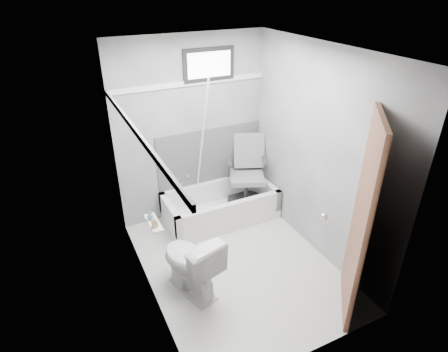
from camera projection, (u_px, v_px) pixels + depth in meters
floor at (237, 264)px, 4.35m from camera, size 2.60×2.60×0.00m
ceiling at (242, 50)px, 3.22m from camera, size 2.60×2.60×0.00m
wall_back at (192, 131)px, 4.81m from camera, size 2.00×0.02×2.40m
wall_front at (322, 247)px, 2.75m from camera, size 2.00×0.02×2.40m
wall_left at (142, 196)px, 3.40m from camera, size 0.02×2.60×2.40m
wall_right at (318, 155)px, 4.17m from camera, size 0.02×2.60×2.40m
bathtub at (221, 205)px, 5.08m from camera, size 1.50×0.70×0.42m
office_chair at (247, 173)px, 5.10m from camera, size 0.72×0.72×0.95m
toilet at (190, 263)px, 3.84m from camera, size 0.60×0.83×0.73m
door at (408, 233)px, 3.24m from camera, size 0.78×0.78×2.00m
window at (209, 64)px, 4.51m from camera, size 0.66×0.04×0.40m
backerboard at (210, 156)px, 5.09m from camera, size 1.50×0.02×0.78m
trim_back at (190, 83)px, 4.51m from camera, size 2.00×0.02×0.06m
trim_left at (136, 132)px, 3.11m from camera, size 0.02×2.60×0.06m
pole at (201, 148)px, 4.70m from camera, size 0.02×0.57×1.88m
shelf at (154, 223)px, 3.54m from camera, size 0.10×0.32×0.02m
soap_bottle_a at (155, 222)px, 3.44m from camera, size 0.05×0.05×0.10m
soap_bottle_b at (150, 215)px, 3.55m from camera, size 0.09×0.09×0.08m
faucet at (181, 179)px, 5.02m from camera, size 0.26×0.10×0.16m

